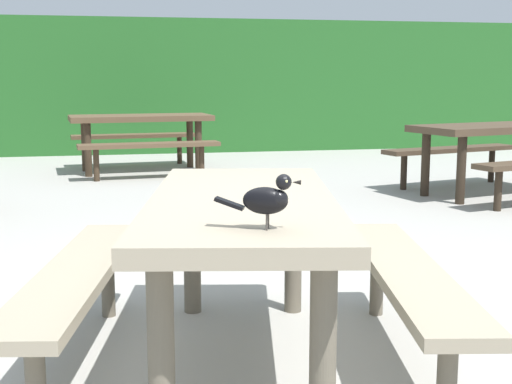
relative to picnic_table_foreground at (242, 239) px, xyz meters
name	(u,v)px	position (x,y,z in m)	size (l,w,h in m)	color
ground_plane	(269,360)	(0.12, 0.02, -0.56)	(60.00, 60.00, 0.00)	#A3A099
hedge_wall	(148,86)	(0.12, 9.48, 0.52)	(28.00, 1.80, 2.15)	#235B23
picnic_table_foreground	(242,239)	(0.00, 0.00, 0.00)	(1.97, 1.99, 0.74)	gray
bird_grackle	(268,199)	(-0.03, -0.65, 0.29)	(0.27, 0.14, 0.18)	black
picnic_table_mid_left	(496,142)	(3.42, 3.84, 0.00)	(2.07, 2.05, 0.74)	#473828
picnic_table_mid_right	(141,129)	(-0.14, 6.45, 0.00)	(1.87, 1.84, 0.74)	brown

